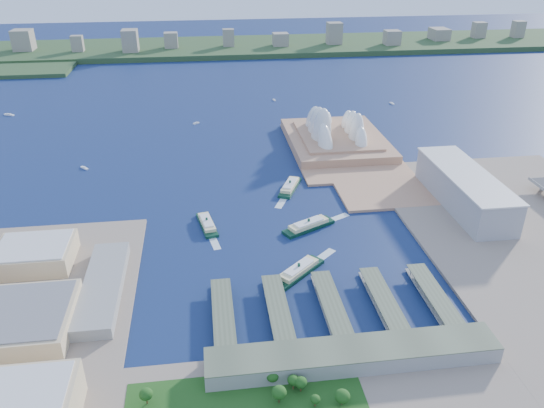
{
  "coord_description": "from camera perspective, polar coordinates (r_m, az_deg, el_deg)",
  "views": [
    {
      "loc": [
        -75.47,
        -397.09,
        263.81
      ],
      "look_at": [
        -11.97,
        77.79,
        18.0
      ],
      "focal_mm": 35.0,
      "sensor_mm": 36.0,
      "label": 1
    }
  ],
  "objects": [
    {
      "name": "ground",
      "position": [
        482.67,
        2.65,
        -6.0
      ],
      "size": [
        3000.0,
        3000.0,
        0.0
      ],
      "primitive_type": "plane",
      "color": "#101D4C",
      "rests_on": "ground"
    },
    {
      "name": "peninsula",
      "position": [
        730.79,
        7.45,
        5.89
      ],
      "size": [
        135.0,
        220.0,
        3.0
      ],
      "primitive_type": "cube",
      "color": "tan",
      "rests_on": "ground"
    },
    {
      "name": "far_shore",
      "position": [
        1403.04,
        -4.59,
        16.49
      ],
      "size": [
        2200.0,
        260.0,
        12.0
      ],
      "primitive_type": "cube",
      "color": "#2D4926",
      "rests_on": "ground"
    },
    {
      "name": "opera_house",
      "position": [
        738.07,
        7.02,
        8.65
      ],
      "size": [
        134.0,
        180.0,
        58.0
      ],
      "primitive_type": null,
      "color": "white",
      "rests_on": "peninsula"
    },
    {
      "name": "toaster_building",
      "position": [
        599.97,
        19.97,
        1.5
      ],
      "size": [
        45.0,
        155.0,
        35.0
      ],
      "primitive_type": "cube",
      "color": "#95959B",
      "rests_on": "east_land"
    },
    {
      "name": "ferry_wharves",
      "position": [
        422.98,
        6.36,
        -10.82
      ],
      "size": [
        184.0,
        90.0,
        9.3
      ],
      "primitive_type": null,
      "color": "#505943",
      "rests_on": "ground"
    },
    {
      "name": "terminal_building",
      "position": [
        376.57,
        8.72,
        -15.82
      ],
      "size": [
        200.0,
        28.0,
        12.0
      ],
      "primitive_type": "cube",
      "color": "gray",
      "rests_on": "south_land"
    },
    {
      "name": "far_skyline",
      "position": [
        1377.57,
        -4.59,
        17.71
      ],
      "size": [
        1900.0,
        140.0,
        55.0
      ],
      "primitive_type": null,
      "color": "gray",
      "rests_on": "far_shore"
    },
    {
      "name": "ferry_a",
      "position": [
        536.36,
        -7.02,
        -1.94
      ],
      "size": [
        22.16,
        52.17,
        9.58
      ],
      "primitive_type": null,
      "rotation": [
        0.0,
        0.0,
        0.19
      ],
      "color": "#0C3220",
      "rests_on": "ground"
    },
    {
      "name": "ferry_b",
      "position": [
        610.53,
        1.95,
        2.08
      ],
      "size": [
        35.32,
        55.79,
        10.38
      ],
      "primitive_type": null,
      "rotation": [
        0.0,
        0.0,
        -0.42
      ],
      "color": "#0C3220",
      "rests_on": "ground"
    },
    {
      "name": "ferry_c",
      "position": [
        461.05,
        2.9,
        -6.98
      ],
      "size": [
        51.38,
        48.55,
        10.66
      ],
      "primitive_type": null,
      "rotation": [
        0.0,
        0.0,
        2.31
      ],
      "color": "#0C3220",
      "rests_on": "ground"
    },
    {
      "name": "ferry_d",
      "position": [
        529.56,
        3.96,
        -2.12
      ],
      "size": [
        56.91,
        38.88,
        10.71
      ],
      "primitive_type": null,
      "rotation": [
        0.0,
        0.0,
        2.05
      ],
      "color": "#0C3220",
      "rests_on": "ground"
    },
    {
      "name": "boat_a",
      "position": [
        705.79,
        -19.52,
        3.7
      ],
      "size": [
        11.4,
        12.2,
        2.58
      ],
      "primitive_type": null,
      "rotation": [
        0.0,
        0.0,
        0.73
      ],
      "color": "white",
      "rests_on": "ground"
    },
    {
      "name": "boat_b",
      "position": [
        837.59,
        -8.14,
        8.63
      ],
      "size": [
        10.54,
        8.38,
        2.75
      ],
      "primitive_type": null,
      "rotation": [
        0.0,
        0.0,
        2.12
      ],
      "color": "white",
      "rests_on": "ground"
    },
    {
      "name": "boat_c",
      "position": [
        953.86,
        12.78,
        10.52
      ],
      "size": [
        5.77,
        12.2,
        2.64
      ],
      "primitive_type": null,
      "rotation": [
        0.0,
        0.0,
        3.35
      ],
      "color": "white",
      "rests_on": "ground"
    },
    {
      "name": "boat_d",
      "position": [
        968.41,
        -26.43,
        8.62
      ],
      "size": [
        17.75,
        11.59,
        3.02
      ],
      "primitive_type": null,
      "rotation": [
        0.0,
        0.0,
        1.1
      ],
      "color": "white",
      "rests_on": "ground"
    },
    {
      "name": "boat_e",
      "position": [
        951.53,
        0.23,
        11.14
      ],
      "size": [
        4.88,
        10.39,
        2.45
      ],
      "primitive_type": null,
      "rotation": [
        0.0,
        0.0,
        0.18
      ],
      "color": "white",
      "rests_on": "ground"
    }
  ]
}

